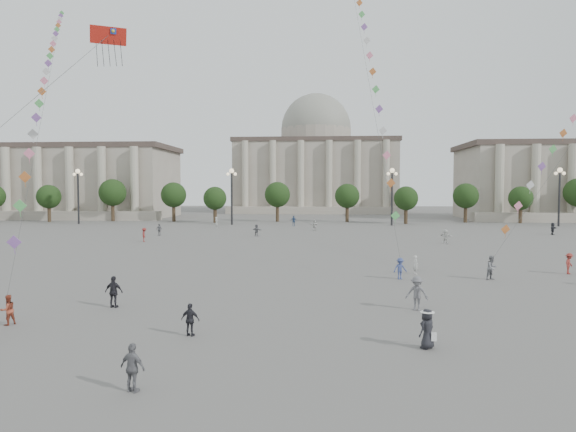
{
  "coord_description": "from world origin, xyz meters",
  "views": [
    {
      "loc": [
        2.35,
        -26.1,
        6.75
      ],
      "look_at": [
        -0.29,
        12.0,
        4.75
      ],
      "focal_mm": 32.0,
      "sensor_mm": 36.0,
      "label": 1
    }
  ],
  "objects": [
    {
      "name": "person_crowd_13",
      "position": [
        9.68,
        14.99,
        0.74
      ],
      "size": [
        0.52,
        0.63,
        1.49
      ],
      "primitive_type": "imported",
      "rotation": [
        0.0,
        0.0,
        1.91
      ],
      "color": "silver",
      "rests_on": "ground"
    },
    {
      "name": "tourist_3",
      "position": [
        -3.96,
        -9.75,
        0.82
      ],
      "size": [
        1.04,
        0.7,
        1.64
      ],
      "primitive_type": "imported",
      "rotation": [
        0.0,
        0.0,
        2.8
      ],
      "color": "slate",
      "rests_on": "ground"
    },
    {
      "name": "person_crowd_0",
      "position": [
        -3.09,
        67.09,
        0.97
      ],
      "size": [
        1.2,
        0.67,
        1.93
      ],
      "primitive_type": "imported",
      "rotation": [
        0.0,
        0.0,
        0.18
      ],
      "color": "#395582",
      "rests_on": "ground"
    },
    {
      "name": "person_crowd_17",
      "position": [
        -20.65,
        38.15,
        0.89
      ],
      "size": [
        1.06,
        1.32,
        1.79
      ],
      "primitive_type": "imported",
      "rotation": [
        0.0,
        0.0,
        1.97
      ],
      "color": "maroon",
      "rests_on": "ground"
    },
    {
      "name": "tourist_1",
      "position": [
        -3.74,
        -3.22,
        0.76
      ],
      "size": [
        0.93,
        0.5,
        1.51
      ],
      "primitive_type": "imported",
      "rotation": [
        0.0,
        0.0,
        2.98
      ],
      "color": "#232228",
      "rests_on": "ground"
    },
    {
      "name": "hall_central",
      "position": [
        0.0,
        129.22,
        14.23
      ],
      "size": [
        48.3,
        34.3,
        35.5
      ],
      "color": "gray",
      "rests_on": "ground"
    },
    {
      "name": "person_crowd_12",
      "position": [
        -7.24,
        46.86,
        0.85
      ],
      "size": [
        1.58,
        1.32,
        1.7
      ],
      "primitive_type": "imported",
      "rotation": [
        0.0,
        0.0,
        2.53
      ],
      "color": "slate",
      "rests_on": "ground"
    },
    {
      "name": "person_crowd_4",
      "position": [
        0.89,
        57.48,
        0.9
      ],
      "size": [
        1.65,
        1.45,
        1.81
      ],
      "primitive_type": "imported",
      "rotation": [
        0.0,
        0.0,
        3.8
      ],
      "color": "beige",
      "rests_on": "ground"
    },
    {
      "name": "hall_west",
      "position": [
        -75.0,
        93.89,
        8.43
      ],
      "size": [
        84.0,
        26.22,
        17.2
      ],
      "color": "gray",
      "rests_on": "ground"
    },
    {
      "name": "person_crowd_7",
      "position": [
        17.49,
        38.47,
        0.89
      ],
      "size": [
        1.63,
        1.44,
        1.79
      ],
      "primitive_type": "imported",
      "rotation": [
        0.0,
        0.0,
        2.48
      ],
      "color": "silver",
      "rests_on": "ground"
    },
    {
      "name": "person_crowd_10",
      "position": [
        -16.12,
        61.34,
        0.97
      ],
      "size": [
        0.82,
        0.84,
        1.95
      ],
      "primitive_type": "imported",
      "rotation": [
        0.0,
        0.0,
        2.32
      ],
      "color": "#B8B9B4",
      "rests_on": "ground"
    },
    {
      "name": "lamp_post_far_east",
      "position": [
        45.0,
        70.0,
        7.35
      ],
      "size": [
        2.0,
        0.9,
        10.65
      ],
      "color": "#262628",
      "rests_on": "ground"
    },
    {
      "name": "kite_flyer_2",
      "position": [
        14.9,
        12.81,
        0.9
      ],
      "size": [
        1.1,
        1.02,
        1.8
      ],
      "primitive_type": "imported",
      "rotation": [
        0.0,
        0.0,
        0.51
      ],
      "color": "slate",
      "rests_on": "ground"
    },
    {
      "name": "lamp_post_mid_east",
      "position": [
        15.0,
        70.0,
        7.35
      ],
      "size": [
        2.0,
        0.9,
        10.65
      ],
      "color": "#262628",
      "rests_on": "ground"
    },
    {
      "name": "person_crowd_9",
      "position": [
        36.23,
        52.04,
        0.9
      ],
      "size": [
        1.58,
        1.54,
        1.81
      ],
      "primitive_type": "imported",
      "rotation": [
        0.0,
        0.0,
        0.76
      ],
      "color": "#222227",
      "rests_on": "ground"
    },
    {
      "name": "tourist_4",
      "position": [
        -9.55,
        2.07,
        0.9
      ],
      "size": [
        1.1,
        0.55,
        1.81
      ],
      "primitive_type": "imported",
      "rotation": [
        0.0,
        0.0,
        3.03
      ],
      "color": "black",
      "rests_on": "ground"
    },
    {
      "name": "person_crowd_6",
      "position": [
        7.56,
        2.63,
        0.95
      ],
      "size": [
        1.39,
        1.05,
        1.91
      ],
      "primitive_type": "imported",
      "rotation": [
        0.0,
        0.0,
        5.98
      ],
      "color": "#5F5E63",
      "rests_on": "ground"
    },
    {
      "name": "ground",
      "position": [
        0.0,
        0.0,
        0.0
      ],
      "size": [
        360.0,
        360.0,
        0.0
      ],
      "primitive_type": "plane",
      "color": "#5B5856",
      "rests_on": "ground"
    },
    {
      "name": "kite_train_west",
      "position": [
        -26.51,
        26.69,
        19.79
      ],
      "size": [
        24.99,
        52.73,
        68.88
      ],
      "color": "#3F3F3F",
      "rests_on": "ground"
    },
    {
      "name": "kite_flyer_1",
      "position": [
        8.1,
        12.52,
        0.81
      ],
      "size": [
        1.17,
        0.87,
        1.62
      ],
      "primitive_type": "imported",
      "rotation": [
        0.0,
        0.0,
        0.29
      ],
      "color": "#38457E",
      "rests_on": "ground"
    },
    {
      "name": "dragon_kite",
      "position": [
        -11.39,
        5.88,
        15.63
      ],
      "size": [
        4.18,
        8.68,
        22.64
      ],
      "color": "red",
      "rests_on": "ground"
    },
    {
      "name": "lamp_post_far_west",
      "position": [
        -45.0,
        70.0,
        7.35
      ],
      "size": [
        2.0,
        0.9,
        10.65
      ],
      "color": "#262628",
      "rests_on": "ground"
    },
    {
      "name": "tree_row",
      "position": [
        0.0,
        78.0,
        5.39
      ],
      "size": [
        137.12,
        5.12,
        8.0
      ],
      "color": "#36291B",
      "rests_on": "ground"
    },
    {
      "name": "lamp_post_mid_west",
      "position": [
        -15.0,
        70.0,
        7.35
      ],
      "size": [
        2.0,
        0.9,
        10.65
      ],
      "color": "#262628",
      "rests_on": "ground"
    },
    {
      "name": "kite_flyer_0",
      "position": [
        -13.29,
        -1.93,
        0.75
      ],
      "size": [
        0.88,
        0.92,
        1.51
      ],
      "primitive_type": "imported",
      "rotation": [
        0.0,
        0.0,
        4.14
      ],
      "color": "brown",
      "rests_on": "ground"
    },
    {
      "name": "person_crowd_8",
      "position": [
        21.86,
        15.82,
        0.84
      ],
      "size": [
        1.18,
        1.23,
        1.68
      ],
      "primitive_type": "imported",
      "rotation": [
        0.0,
        0.0,
        0.87
      ],
      "color": "maroon",
      "rests_on": "ground"
    },
    {
      "name": "person_crowd_16",
      "position": [
        -21.57,
        46.99,
        0.85
      ],
      "size": [
        1.07,
        0.67,
        1.69
      ],
      "primitive_type": "imported",
      "rotation": [
        0.0,
        0.0,
        6.0
      ],
      "color": "slate",
      "rests_on": "ground"
    },
    {
      "name": "hat_person",
      "position": [
        6.75,
        -4.33,
        0.89
      ],
      "size": [
        0.97,
        0.96,
        1.69
      ],
      "color": "black",
      "rests_on": "ground"
    }
  ]
}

